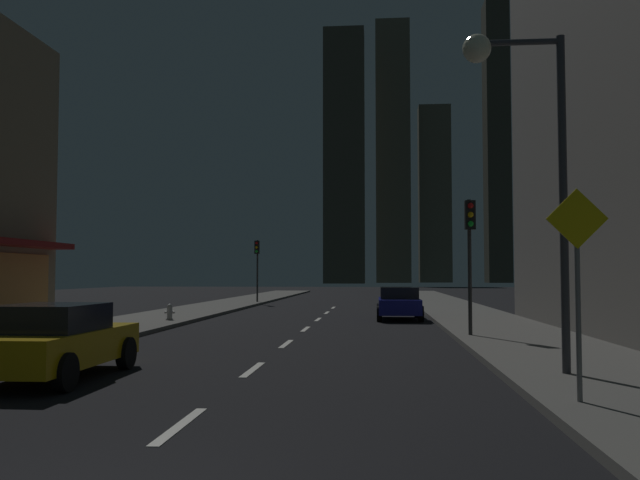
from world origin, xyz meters
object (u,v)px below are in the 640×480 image
at_px(car_parked_far, 399,303).
at_px(fire_hydrant_far_left, 170,312).
at_px(traffic_light_far_left, 257,257).
at_px(pedestrian_crossing_sign, 578,275).
at_px(car_parked_near, 54,341).
at_px(traffic_light_near_right, 470,236).
at_px(street_lamp_right, 518,117).

bearing_deg(car_parked_far, fire_hydrant_far_left, -162.27).
xyz_separation_m(fire_hydrant_far_left, traffic_light_far_left, (0.40, 17.77, 2.74)).
distance_m(car_parked_far, traffic_light_far_left, 17.49).
bearing_deg(car_parked_far, pedestrian_crossing_sign, -84.20).
height_order(car_parked_near, traffic_light_far_left, traffic_light_far_left).
bearing_deg(traffic_light_far_left, car_parked_near, -86.62).
xyz_separation_m(car_parked_near, traffic_light_near_right, (9.10, 8.38, 2.45)).
bearing_deg(traffic_light_far_left, car_parked_far, -58.30).
bearing_deg(car_parked_near, car_parked_far, 67.56).
bearing_deg(car_parked_near, street_lamp_right, 3.81).
bearing_deg(street_lamp_right, car_parked_near, -176.19).
distance_m(car_parked_near, pedestrian_crossing_sign, 9.56).
bearing_deg(car_parked_near, fire_hydrant_far_left, 99.08).
relative_size(car_parked_far, traffic_light_near_right, 1.01).
relative_size(fire_hydrant_far_left, street_lamp_right, 0.10).
distance_m(traffic_light_near_right, street_lamp_right, 8.01).
xyz_separation_m(traffic_light_far_left, street_lamp_right, (10.88, -31.57, 1.87)).
bearing_deg(fire_hydrant_far_left, traffic_light_far_left, 88.71).
distance_m(street_lamp_right, pedestrian_crossing_sign, 4.19).
xyz_separation_m(street_lamp_right, pedestrian_crossing_sign, (0.22, -2.87, -3.05)).
distance_m(car_parked_near, car_parked_far, 18.86).
distance_m(fire_hydrant_far_left, street_lamp_right, 18.41).
bearing_deg(street_lamp_right, pedestrian_crossing_sign, -85.61).
relative_size(car_parked_far, traffic_light_far_left, 1.01).
height_order(car_parked_far, pedestrian_crossing_sign, pedestrian_crossing_sign).
height_order(traffic_light_near_right, street_lamp_right, street_lamp_right).
distance_m(fire_hydrant_far_left, traffic_light_near_right, 13.18).
bearing_deg(traffic_light_far_left, pedestrian_crossing_sign, -72.14).
bearing_deg(traffic_light_far_left, traffic_light_near_right, -65.18).
xyz_separation_m(car_parked_far, street_lamp_right, (1.78, -16.84, 4.33)).
bearing_deg(street_lamp_right, fire_hydrant_far_left, 129.27).
xyz_separation_m(car_parked_near, pedestrian_crossing_sign, (9.20, -2.27, 1.28)).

